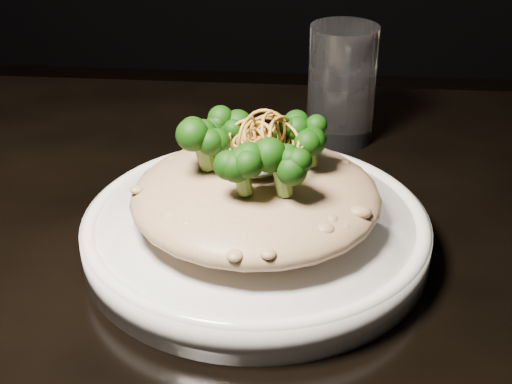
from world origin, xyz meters
TOP-DOWN VIEW (x-y plane):
  - table at (0.00, 0.00)m, footprint 1.10×0.80m
  - plate at (-0.05, 0.01)m, footprint 0.29×0.29m
  - risotto at (-0.05, 0.01)m, footprint 0.21×0.21m
  - broccoli at (-0.05, 0.01)m, footprint 0.12×0.12m
  - cheese at (-0.05, 0.01)m, footprint 0.05×0.05m
  - shallots at (-0.05, 0.01)m, footprint 0.05×0.05m
  - drinking_glass at (0.02, 0.24)m, footprint 0.08×0.08m

SIDE VIEW (x-z plane):
  - table at x=0.00m, z-range 0.29..1.04m
  - plate at x=-0.05m, z-range 0.75..0.78m
  - risotto at x=-0.05m, z-range 0.78..0.83m
  - drinking_glass at x=0.02m, z-range 0.75..0.88m
  - cheese at x=-0.05m, z-range 0.83..0.84m
  - broccoli at x=-0.05m, z-range 0.83..0.87m
  - shallots at x=-0.05m, z-range 0.84..0.87m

